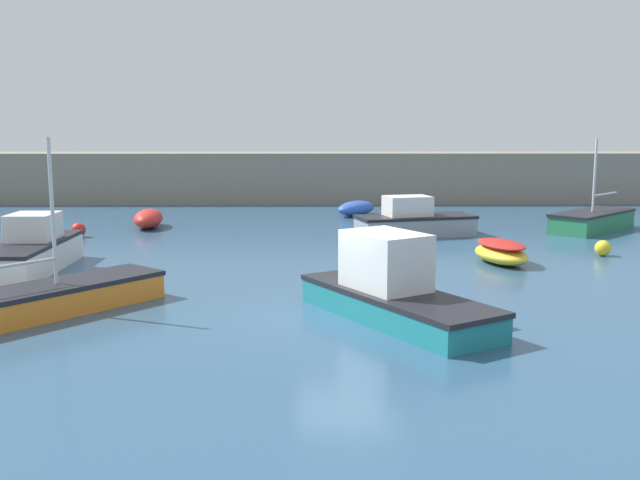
# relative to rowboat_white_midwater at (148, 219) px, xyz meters

# --- Properties ---
(ground_plane) EXTENTS (120.00, 120.00, 0.20)m
(ground_plane) POSITION_rel_rowboat_white_midwater_xyz_m (8.27, -15.20, -0.52)
(ground_plane) COLOR #2D5170
(harbor_breakwater) EXTENTS (53.63, 3.49, 2.98)m
(harbor_breakwater) POSITION_rel_rowboat_white_midwater_xyz_m (8.27, 11.25, 1.07)
(harbor_breakwater) COLOR gray
(harbor_breakwater) RESTS_ON ground_plane
(rowboat_white_midwater) EXTENTS (1.41, 2.86, 0.85)m
(rowboat_white_midwater) POSITION_rel_rowboat_white_midwater_xyz_m (0.00, 0.00, 0.00)
(rowboat_white_midwater) COLOR red
(rowboat_white_midwater) RESTS_ON ground_plane
(rowboat_blue_near) EXTENTS (2.69, 2.95, 0.76)m
(rowboat_blue_near) POSITION_rel_rowboat_white_midwater_xyz_m (9.66, 4.38, -0.04)
(rowboat_blue_near) COLOR #2D56B7
(rowboat_blue_near) RESTS_ON ground_plane
(motorboat_with_cabin) EXTENTS (1.81, 5.30, 1.79)m
(motorboat_with_cabin) POSITION_rel_rowboat_white_midwater_xyz_m (-1.48, -9.74, 0.22)
(motorboat_with_cabin) COLOR white
(motorboat_with_cabin) RESTS_ON ground_plane
(sailboat_short_mast) EXTENTS (4.78, 4.73, 4.03)m
(sailboat_short_mast) POSITION_rel_rowboat_white_midwater_xyz_m (19.68, -1.11, 0.02)
(sailboat_short_mast) COLOR #287A4C
(sailboat_short_mast) RESTS_ON ground_plane
(cabin_cruiser_white) EXTENTS (4.53, 5.82, 2.04)m
(cabin_cruiser_white) POSITION_rel_rowboat_white_midwater_xyz_m (9.27, -15.54, 0.28)
(cabin_cruiser_white) COLOR teal
(cabin_cruiser_white) RESTS_ON ground_plane
(rowboat_with_red_cover) EXTENTS (1.93, 2.93, 0.76)m
(rowboat_with_red_cover) POSITION_rel_rowboat_white_midwater_xyz_m (13.69, -8.60, -0.04)
(rowboat_with_red_cover) COLOR yellow
(rowboat_with_red_cover) RESTS_ON ground_plane
(motorboat_grey_hull) EXTENTS (5.22, 3.08, 1.67)m
(motorboat_grey_hull) POSITION_rel_rowboat_white_midwater_xyz_m (11.63, -2.43, 0.18)
(motorboat_grey_hull) COLOR gray
(motorboat_grey_hull) RESTS_ON ground_plane
(sailboat_twin_hulled) EXTENTS (4.69, 5.17, 4.27)m
(sailboat_twin_hulled) POSITION_rel_rowboat_white_midwater_xyz_m (1.12, -14.83, -0.05)
(sailboat_twin_hulled) COLOR orange
(sailboat_twin_hulled) RESTS_ON ground_plane
(mooring_buoy_yellow) EXTENTS (0.56, 0.56, 0.56)m
(mooring_buoy_yellow) POSITION_rel_rowboat_white_midwater_xyz_m (17.64, -7.30, -0.14)
(mooring_buoy_yellow) COLOR yellow
(mooring_buoy_yellow) RESTS_ON ground_plane
(mooring_buoy_red) EXTENTS (0.60, 0.60, 0.60)m
(mooring_buoy_red) POSITION_rel_rowboat_white_midwater_xyz_m (-2.28, -2.72, -0.12)
(mooring_buoy_red) COLOR red
(mooring_buoy_red) RESTS_ON ground_plane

